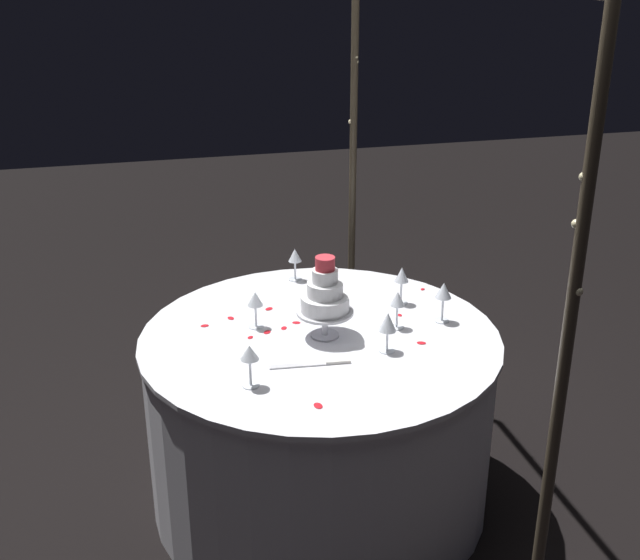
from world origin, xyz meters
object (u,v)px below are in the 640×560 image
(wine_glass_3, at_px, (402,277))
(main_table, at_px, (320,418))
(wine_glass_6, at_px, (443,292))
(tiered_cake, at_px, (325,297))
(wine_glass_2, at_px, (397,301))
(wine_glass_4, at_px, (388,323))
(cake_knife, at_px, (315,364))
(wine_glass_5, at_px, (250,355))
(wine_glass_1, at_px, (255,301))
(wine_glass_0, at_px, (295,257))
(decorative_arch, at_px, (431,175))

(wine_glass_3, bearing_deg, main_table, -63.08)
(wine_glass_6, bearing_deg, tiered_cake, -88.09)
(wine_glass_2, xyz_separation_m, wine_glass_4, (0.18, -0.10, 0.00))
(cake_knife, bearing_deg, wine_glass_5, -70.34)
(wine_glass_1, bearing_deg, cake_knife, 22.98)
(wine_glass_5, xyz_separation_m, cake_knife, (-0.09, 0.25, -0.12))
(wine_glass_6, relative_size, cake_knife, 0.57)
(wine_glass_0, height_order, wine_glass_2, wine_glass_2)
(wine_glass_0, xyz_separation_m, wine_glass_4, (0.76, 0.18, 0.00))
(wine_glass_2, height_order, wine_glass_4, wine_glass_4)
(tiered_cake, relative_size, wine_glass_3, 2.00)
(wine_glass_1, xyz_separation_m, wine_glass_3, (-0.07, 0.63, 0.01))
(wine_glass_5, bearing_deg, cake_knife, 109.66)
(tiered_cake, distance_m, wine_glass_2, 0.30)
(decorative_arch, relative_size, wine_glass_0, 13.84)
(wine_glass_6, bearing_deg, cake_knife, -68.29)
(decorative_arch, height_order, wine_glass_2, decorative_arch)
(wine_glass_5, xyz_separation_m, wine_glass_6, (-0.32, 0.83, 0.01))
(main_table, height_order, wine_glass_6, wine_glass_6)
(tiered_cake, distance_m, wine_glass_5, 0.46)
(wine_glass_1, relative_size, wine_glass_3, 0.93)
(decorative_arch, xyz_separation_m, wine_glass_2, (0.01, -0.12, -0.50))
(wine_glass_3, xyz_separation_m, wine_glass_5, (0.52, -0.73, -0.00))
(main_table, relative_size, wine_glass_4, 8.89)
(wine_glass_5, bearing_deg, main_table, 134.18)
(main_table, bearing_deg, wine_glass_4, 47.64)
(tiered_cake, height_order, wine_glass_1, tiered_cake)
(wine_glass_3, distance_m, wine_glass_5, 0.90)
(wine_glass_2, distance_m, wine_glass_5, 0.71)
(wine_glass_0, height_order, cake_knife, wine_glass_0)
(wine_glass_3, distance_m, cake_knife, 0.66)
(wine_glass_0, bearing_deg, wine_glass_6, 40.25)
(wine_glass_0, height_order, wine_glass_1, wine_glass_1)
(wine_glass_0, bearing_deg, cake_knife, -7.50)
(tiered_cake, xyz_separation_m, wine_glass_0, (-0.58, 0.01, -0.06))
(wine_glass_4, distance_m, cake_knife, 0.31)
(main_table, distance_m, wine_glass_3, 0.67)
(wine_glass_0, relative_size, wine_glass_2, 0.97)
(wine_glass_3, xyz_separation_m, cake_knife, (0.43, -0.48, -0.12))
(wine_glass_2, height_order, wine_glass_6, wine_glass_6)
(wine_glass_1, bearing_deg, decorative_arch, 78.56)
(wine_glass_3, relative_size, wine_glass_6, 0.97)
(wine_glass_5, height_order, wine_glass_6, wine_glass_6)
(wine_glass_5, distance_m, cake_knife, 0.29)
(wine_glass_4, bearing_deg, wine_glass_1, -126.35)
(wine_glass_1, height_order, wine_glass_3, wine_glass_3)
(tiered_cake, relative_size, wine_glass_6, 1.95)
(wine_glass_0, bearing_deg, wine_glass_2, 25.90)
(decorative_arch, bearing_deg, wine_glass_6, 93.70)
(decorative_arch, xyz_separation_m, tiered_cake, (0.01, -0.41, -0.44))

